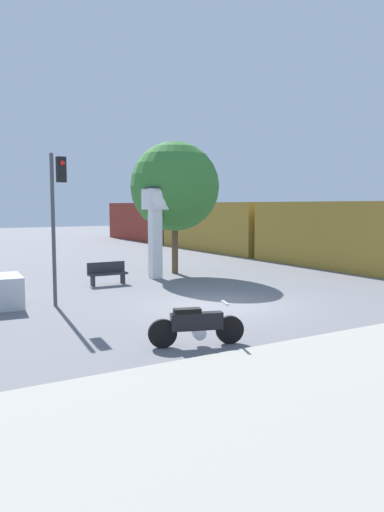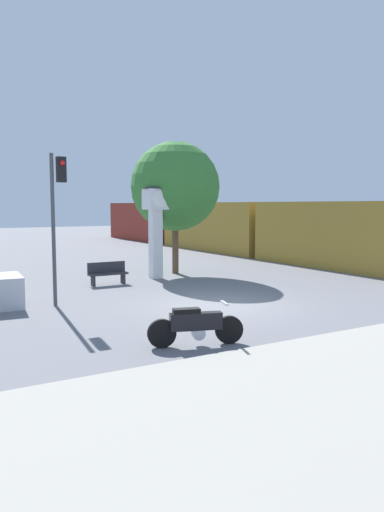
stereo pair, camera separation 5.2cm
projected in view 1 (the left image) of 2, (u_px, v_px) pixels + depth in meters
The scene contains 7 objects.
ground_plane at pixel (217, 305), 16.08m from camera, with size 120.00×120.00×0.00m, color slate.
motorcycle at pixel (196, 325), 11.43m from camera, with size 2.17×0.85×0.99m.
clock_tower at pixel (155, 216), 21.75m from camera, with size 1.07×1.07×4.12m.
freight_train at pixel (217, 226), 35.58m from camera, with size 2.80×34.77×3.40m.
traffic_light at pixel (57, 203), 15.76m from camera, with size 0.50×0.35×4.84m.
street_tree at pixel (175, 187), 23.22m from camera, with size 4.15×4.15×6.16m.
bench at pixel (107, 273), 20.21m from camera, with size 1.60×0.44×0.92m.
Camera 1 is at (-8.74, -13.23, 3.23)m, focal length 35.00 mm.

